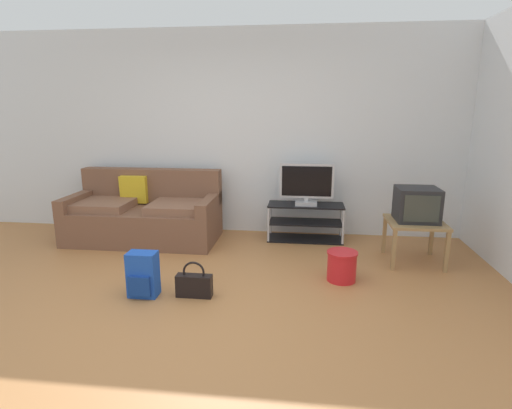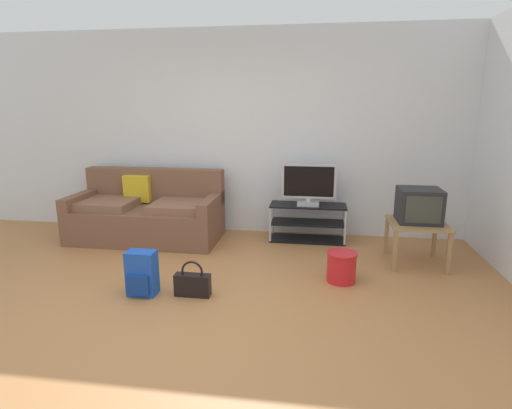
{
  "view_description": "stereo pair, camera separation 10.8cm",
  "coord_description": "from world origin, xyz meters",
  "px_view_note": "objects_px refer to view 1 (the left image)",
  "views": [
    {
      "loc": [
        0.94,
        -3.06,
        1.7
      ],
      "look_at": [
        0.45,
        1.03,
        0.71
      ],
      "focal_mm": 28.65,
      "sensor_mm": 36.0,
      "label": 1
    },
    {
      "loc": [
        1.05,
        -3.05,
        1.7
      ],
      "look_at": [
        0.45,
        1.03,
        0.71
      ],
      "focal_mm": 28.65,
      "sensor_mm": 36.0,
      "label": 2
    }
  ],
  "objects_px": {
    "handbag": "(194,284)",
    "side_table": "(415,227)",
    "couch": "(145,215)",
    "flat_tv": "(307,185)",
    "tv_stand": "(305,222)",
    "cleaning_bucket": "(342,265)",
    "crt_tv": "(417,204)",
    "backpack": "(143,275)"
  },
  "relations": [
    {
      "from": "side_table",
      "to": "handbag",
      "type": "relative_size",
      "value": 1.76
    },
    {
      "from": "backpack",
      "to": "flat_tv",
      "type": "bearing_deg",
      "value": 48.07
    },
    {
      "from": "backpack",
      "to": "handbag",
      "type": "xyz_separation_m",
      "value": [
        0.47,
        0.04,
        -0.09
      ]
    },
    {
      "from": "flat_tv",
      "to": "cleaning_bucket",
      "type": "distance_m",
      "value": 1.42
    },
    {
      "from": "tv_stand",
      "to": "crt_tv",
      "type": "height_order",
      "value": "crt_tv"
    },
    {
      "from": "tv_stand",
      "to": "side_table",
      "type": "xyz_separation_m",
      "value": [
        1.2,
        -0.66,
        0.17
      ]
    },
    {
      "from": "couch",
      "to": "cleaning_bucket",
      "type": "bearing_deg",
      "value": -23.1
    },
    {
      "from": "tv_stand",
      "to": "backpack",
      "type": "xyz_separation_m",
      "value": [
        -1.47,
        -1.83,
        -0.03
      ]
    },
    {
      "from": "flat_tv",
      "to": "backpack",
      "type": "bearing_deg",
      "value": -129.12
    },
    {
      "from": "tv_stand",
      "to": "handbag",
      "type": "height_order",
      "value": "tv_stand"
    },
    {
      "from": "cleaning_bucket",
      "to": "couch",
      "type": "bearing_deg",
      "value": 156.9
    },
    {
      "from": "backpack",
      "to": "handbag",
      "type": "distance_m",
      "value": 0.48
    },
    {
      "from": "couch",
      "to": "backpack",
      "type": "height_order",
      "value": "couch"
    },
    {
      "from": "couch",
      "to": "backpack",
      "type": "bearing_deg",
      "value": -69.03
    },
    {
      "from": "side_table",
      "to": "crt_tv",
      "type": "bearing_deg",
      "value": 90.0
    },
    {
      "from": "side_table",
      "to": "handbag",
      "type": "height_order",
      "value": "side_table"
    },
    {
      "from": "couch",
      "to": "crt_tv",
      "type": "relative_size",
      "value": 4.3
    },
    {
      "from": "tv_stand",
      "to": "side_table",
      "type": "bearing_deg",
      "value": -28.64
    },
    {
      "from": "crt_tv",
      "to": "cleaning_bucket",
      "type": "relative_size",
      "value": 1.45
    },
    {
      "from": "flat_tv",
      "to": "handbag",
      "type": "distance_m",
      "value": 2.13
    },
    {
      "from": "side_table",
      "to": "crt_tv",
      "type": "height_order",
      "value": "crt_tv"
    },
    {
      "from": "crt_tv",
      "to": "tv_stand",
      "type": "bearing_deg",
      "value": 151.96
    },
    {
      "from": "couch",
      "to": "crt_tv",
      "type": "xyz_separation_m",
      "value": [
        3.29,
        -0.42,
        0.33
      ]
    },
    {
      "from": "crt_tv",
      "to": "couch",
      "type": "bearing_deg",
      "value": 172.72
    },
    {
      "from": "couch",
      "to": "handbag",
      "type": "xyz_separation_m",
      "value": [
        1.08,
        -1.57,
        -0.21
      ]
    },
    {
      "from": "handbag",
      "to": "cleaning_bucket",
      "type": "relative_size",
      "value": 1.11
    },
    {
      "from": "flat_tv",
      "to": "tv_stand",
      "type": "bearing_deg",
      "value": 90.0
    },
    {
      "from": "tv_stand",
      "to": "backpack",
      "type": "height_order",
      "value": "tv_stand"
    },
    {
      "from": "crt_tv",
      "to": "handbag",
      "type": "height_order",
      "value": "crt_tv"
    },
    {
      "from": "couch",
      "to": "side_table",
      "type": "xyz_separation_m",
      "value": [
        3.29,
        -0.44,
        0.08
      ]
    },
    {
      "from": "couch",
      "to": "tv_stand",
      "type": "height_order",
      "value": "couch"
    },
    {
      "from": "handbag",
      "to": "side_table",
      "type": "bearing_deg",
      "value": 27.24
    },
    {
      "from": "crt_tv",
      "to": "backpack",
      "type": "xyz_separation_m",
      "value": [
        -2.67,
        -1.19,
        -0.46
      ]
    },
    {
      "from": "cleaning_bucket",
      "to": "flat_tv",
      "type": "bearing_deg",
      "value": 106.4
    },
    {
      "from": "tv_stand",
      "to": "flat_tv",
      "type": "distance_m",
      "value": 0.5
    },
    {
      "from": "couch",
      "to": "backpack",
      "type": "distance_m",
      "value": 1.73
    },
    {
      "from": "tv_stand",
      "to": "flat_tv",
      "type": "relative_size",
      "value": 1.42
    },
    {
      "from": "flat_tv",
      "to": "cleaning_bucket",
      "type": "height_order",
      "value": "flat_tv"
    },
    {
      "from": "crt_tv",
      "to": "flat_tv",
      "type": "bearing_deg",
      "value": 152.8
    },
    {
      "from": "tv_stand",
      "to": "handbag",
      "type": "relative_size",
      "value": 2.86
    },
    {
      "from": "handbag",
      "to": "cleaning_bucket",
      "type": "xyz_separation_m",
      "value": [
        1.37,
        0.53,
        0.04
      ]
    },
    {
      "from": "flat_tv",
      "to": "cleaning_bucket",
      "type": "bearing_deg",
      "value": -73.6
    }
  ]
}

